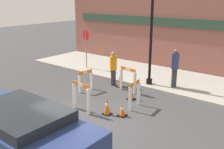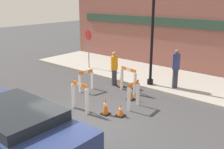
% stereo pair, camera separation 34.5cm
% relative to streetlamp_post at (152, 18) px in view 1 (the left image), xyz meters
% --- Properties ---
extents(ground_plane, '(60.00, 60.00, 0.00)m').
position_rel_streetlamp_post_xyz_m(ground_plane, '(0.51, -4.97, -3.29)').
color(ground_plane, '#424244').
extents(sidewalk_slab, '(18.00, 3.84, 0.14)m').
position_rel_streetlamp_post_xyz_m(sidewalk_slab, '(0.51, 1.45, -3.22)').
color(sidewalk_slab, '#ADA89E').
rests_on(sidewalk_slab, ground_plane).
extents(storefront_facade, '(18.00, 0.22, 5.50)m').
position_rel_streetlamp_post_xyz_m(storefront_facade, '(0.51, 3.44, -0.53)').
color(storefront_facade, '#93564C').
rests_on(storefront_facade, ground_plane).
extents(streetlamp_post, '(0.44, 0.44, 4.87)m').
position_rel_streetlamp_post_xyz_m(streetlamp_post, '(0.00, 0.00, 0.00)').
color(streetlamp_post, black).
rests_on(streetlamp_post, sidewalk_slab).
extents(stop_sign, '(0.59, 0.15, 2.24)m').
position_rel_streetlamp_post_xyz_m(stop_sign, '(-4.44, 0.28, -1.65)').
color(stop_sign, gray).
rests_on(stop_sign, sidewalk_slab).
extents(barricade_0, '(0.20, 0.76, 1.08)m').
position_rel_streetlamp_post_xyz_m(barricade_0, '(0.84, -2.55, -2.71)').
color(barricade_0, white).
rests_on(barricade_0, ground_plane).
extents(barricade_1, '(0.93, 0.28, 1.14)m').
position_rel_streetlamp_post_xyz_m(barricade_1, '(-0.41, -1.21, -2.67)').
color(barricade_1, white).
rests_on(barricade_1, ground_plane).
extents(barricade_2, '(0.24, 0.77, 0.97)m').
position_rel_streetlamp_post_xyz_m(barricade_2, '(-2.01, -2.34, -2.77)').
color(barricade_2, white).
rests_on(barricade_2, ground_plane).
extents(barricade_3, '(0.89, 0.20, 1.14)m').
position_rel_streetlamp_post_xyz_m(barricade_3, '(-0.55, -4.08, -2.67)').
color(barricade_3, white).
rests_on(barricade_3, ground_plane).
extents(traffic_cone_0, '(0.30, 0.30, 0.68)m').
position_rel_streetlamp_post_xyz_m(traffic_cone_0, '(0.39, -3.69, -2.96)').
color(traffic_cone_0, black).
rests_on(traffic_cone_0, ground_plane).
extents(traffic_cone_1, '(0.30, 0.30, 0.48)m').
position_rel_streetlamp_post_xyz_m(traffic_cone_1, '(0.91, -3.45, -3.06)').
color(traffic_cone_1, black).
rests_on(traffic_cone_1, ground_plane).
extents(traffic_cone_2, '(0.30, 0.30, 0.63)m').
position_rel_streetlamp_post_xyz_m(traffic_cone_2, '(-1.07, -0.92, -2.98)').
color(traffic_cone_2, black).
rests_on(traffic_cone_2, ground_plane).
extents(traffic_cone_3, '(0.30, 0.30, 0.69)m').
position_rel_streetlamp_post_xyz_m(traffic_cone_3, '(0.25, -1.92, -2.95)').
color(traffic_cone_3, black).
rests_on(traffic_cone_3, ground_plane).
extents(person_worker, '(0.46, 0.46, 1.68)m').
position_rel_streetlamp_post_xyz_m(person_worker, '(-1.50, -0.91, -2.38)').
color(person_worker, '#33333D').
rests_on(person_worker, ground_plane).
extents(person_pedestrian, '(0.37, 0.37, 1.80)m').
position_rel_streetlamp_post_xyz_m(person_pedestrian, '(1.13, 0.33, -2.18)').
color(person_pedestrian, '#33333D').
rests_on(person_pedestrian, sidewalk_slab).
extents(parked_car_1, '(4.25, 1.93, 1.69)m').
position_rel_streetlamp_post_xyz_m(parked_car_1, '(0.83, -7.49, -2.33)').
color(parked_car_1, navy).
rests_on(parked_car_1, ground_plane).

